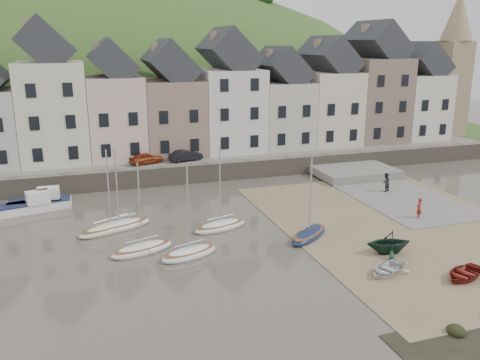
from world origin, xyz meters
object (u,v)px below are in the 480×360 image
object	(u,v)px
sailboat_0	(119,226)
rowboat_green	(389,242)
rowboat_white	(387,269)
car_left	(146,158)
car_right	(186,155)
person_red	(419,208)
person_dark	(386,182)
rowboat_red	(464,273)

from	to	relation	value
sailboat_0	rowboat_green	world-z (taller)	sailboat_0
sailboat_0	rowboat_white	bearing A→B (deg)	-41.14
sailboat_0	car_left	bearing A→B (deg)	73.70
rowboat_white	car_right	bearing A→B (deg)	168.01
person_red	car_right	bearing A→B (deg)	-84.01
car_left	person_red	bearing A→B (deg)	-152.90
person_dark	person_red	bearing A→B (deg)	54.70
rowboat_white	car_right	world-z (taller)	car_right
rowboat_green	rowboat_red	distance (m)	4.98
sailboat_0	person_dark	xyz separation A→B (m)	(24.08, 1.88, 0.73)
rowboat_red	car_right	size ratio (longest dim) A/B	0.90
rowboat_red	person_red	world-z (taller)	person_red
rowboat_white	person_red	distance (m)	10.95
person_dark	car_right	world-z (taller)	car_right
rowboat_green	person_dark	bearing A→B (deg)	156.02
sailboat_0	rowboat_red	bearing A→B (deg)	-38.39
sailboat_0	rowboat_red	distance (m)	23.48
rowboat_red	car_right	bearing A→B (deg)	179.53
rowboat_white	car_right	xyz separation A→B (m)	(-6.52, 26.01, 1.82)
rowboat_white	rowboat_red	distance (m)	4.38
sailboat_0	person_dark	distance (m)	24.16
rowboat_red	person_red	bearing A→B (deg)	136.15
rowboat_white	sailboat_0	bearing A→B (deg)	-157.20
rowboat_green	person_dark	distance (m)	14.28
rowboat_red	rowboat_white	bearing A→B (deg)	-137.24
rowboat_white	car_left	world-z (taller)	car_left
car_right	rowboat_green	bearing A→B (deg)	-175.10
person_red	car_left	bearing A→B (deg)	-77.02
sailboat_0	rowboat_white	distance (m)	19.22
person_dark	car_right	xyz separation A→B (m)	(-16.13, 11.49, 1.18)
car_left	rowboat_white	bearing A→B (deg)	-175.82
sailboat_0	person_red	size ratio (longest dim) A/B	3.91
rowboat_green	car_right	distance (m)	24.94
rowboat_green	car_left	size ratio (longest dim) A/B	0.88
sailboat_0	car_right	bearing A→B (deg)	59.27
rowboat_green	car_left	world-z (taller)	car_left
rowboat_red	car_right	distance (m)	29.90
person_red	car_right	world-z (taller)	car_right
sailboat_0	rowboat_red	size ratio (longest dim) A/B	2.03
sailboat_0	rowboat_green	bearing A→B (deg)	-31.76
sailboat_0	car_right	xyz separation A→B (m)	(7.95, 13.37, 1.91)
rowboat_red	person_red	xyz separation A→B (m)	(4.00, 9.47, 0.55)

